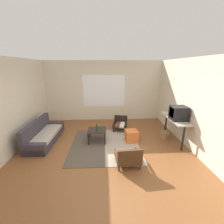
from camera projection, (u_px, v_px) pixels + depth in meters
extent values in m
plane|color=brown|center=(105.00, 154.00, 4.35)|extent=(7.80, 7.80, 0.00)
cube|color=beige|center=(104.00, 91.00, 6.89)|extent=(5.60, 0.12, 2.70)
cube|color=white|center=(104.00, 91.00, 6.82)|extent=(1.89, 0.01, 1.43)
cube|color=beige|center=(195.00, 105.00, 4.37)|extent=(0.12, 6.60, 2.70)
cube|color=beige|center=(7.00, 108.00, 4.12)|extent=(0.12, 6.60, 2.70)
cube|color=#4C4238|center=(88.00, 145.00, 4.86)|extent=(1.08, 2.33, 0.01)
cube|color=gray|center=(121.00, 144.00, 4.92)|extent=(1.08, 2.33, 0.01)
cube|color=#38333D|center=(46.00, 138.00, 5.09)|extent=(0.74, 1.92, 0.21)
cube|color=#B2A899|center=(46.00, 134.00, 5.04)|extent=(0.64, 1.74, 0.10)
cube|color=#38333D|center=(36.00, 130.00, 4.99)|extent=(0.20, 1.91, 0.62)
cube|color=#38333D|center=(55.00, 126.00, 5.89)|extent=(0.69, 0.20, 0.37)
cube|color=#38333D|center=(33.00, 150.00, 4.24)|extent=(0.69, 0.20, 0.37)
cube|color=black|center=(97.00, 130.00, 5.02)|extent=(0.61, 0.60, 0.02)
cube|color=black|center=(90.00, 133.00, 5.31)|extent=(0.04, 0.04, 0.39)
cube|color=black|center=(105.00, 132.00, 5.34)|extent=(0.04, 0.04, 0.39)
cube|color=black|center=(88.00, 139.00, 4.81)|extent=(0.04, 0.04, 0.39)
cube|color=black|center=(105.00, 139.00, 4.84)|extent=(0.04, 0.04, 0.39)
cylinder|color=black|center=(125.00, 131.00, 5.72)|extent=(0.04, 0.04, 0.15)
cylinder|color=black|center=(114.00, 130.00, 5.79)|extent=(0.04, 0.04, 0.15)
cylinder|color=black|center=(126.00, 126.00, 6.22)|extent=(0.04, 0.04, 0.15)
cylinder|color=black|center=(115.00, 125.00, 6.29)|extent=(0.04, 0.04, 0.15)
cube|color=black|center=(120.00, 126.00, 5.97)|extent=(0.64, 0.70, 0.05)
cube|color=silver|center=(122.00, 125.00, 5.92)|extent=(0.28, 0.57, 0.06)
cube|color=brown|center=(118.00, 124.00, 5.95)|extent=(0.28, 0.57, 0.06)
cube|color=black|center=(121.00, 119.00, 6.18)|extent=(0.53, 0.18, 0.31)
cube|color=black|center=(126.00, 123.00, 5.90)|extent=(0.17, 0.61, 0.04)
cube|color=black|center=(114.00, 123.00, 5.98)|extent=(0.17, 0.61, 0.04)
cylinder|color=#472D19|center=(116.00, 157.00, 4.12)|extent=(0.04, 0.04, 0.14)
cylinder|color=#472D19|center=(135.00, 155.00, 4.18)|extent=(0.04, 0.04, 0.14)
cylinder|color=#472D19|center=(119.00, 168.00, 3.64)|extent=(0.04, 0.04, 0.14)
cylinder|color=#472D19|center=(140.00, 167.00, 3.70)|extent=(0.04, 0.04, 0.14)
cube|color=#472D19|center=(127.00, 158.00, 3.88)|extent=(0.66, 0.63, 0.05)
cube|color=beige|center=(123.00, 156.00, 3.87)|extent=(0.24, 0.54, 0.06)
cube|color=#2D3856|center=(131.00, 156.00, 3.90)|extent=(0.24, 0.54, 0.06)
cube|color=#472D19|center=(130.00, 157.00, 3.57)|extent=(0.62, 0.11, 0.37)
cube|color=#472D19|center=(117.00, 155.00, 3.82)|extent=(0.09, 0.58, 0.04)
cube|color=#472D19|center=(138.00, 154.00, 3.88)|extent=(0.09, 0.58, 0.04)
cube|color=#D1662D|center=(131.00, 136.00, 5.07)|extent=(0.44, 0.44, 0.38)
cube|color=#B2AD9E|center=(175.00, 118.00, 4.92)|extent=(0.44, 1.41, 0.04)
cylinder|color=black|center=(183.00, 139.00, 4.43)|extent=(0.06, 0.06, 0.79)
cylinder|color=black|center=(166.00, 123.00, 5.66)|extent=(0.06, 0.06, 0.79)
cube|color=black|center=(179.00, 113.00, 4.67)|extent=(0.47, 0.43, 0.43)
cube|color=black|center=(172.00, 113.00, 4.65)|extent=(0.01, 0.33, 0.30)
cylinder|color=#935B38|center=(172.00, 112.00, 5.13)|extent=(0.20, 0.20, 0.21)
cylinder|color=#935B38|center=(173.00, 108.00, 5.09)|extent=(0.07, 0.07, 0.10)
cylinder|color=#194723|center=(97.00, 128.00, 4.92)|extent=(0.06, 0.06, 0.19)
cylinder|color=#194723|center=(97.00, 124.00, 4.88)|extent=(0.03, 0.03, 0.06)
cylinder|color=olive|center=(164.00, 135.00, 5.33)|extent=(0.31, 0.31, 0.23)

